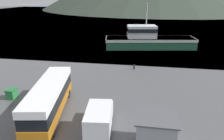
{
  "coord_description": "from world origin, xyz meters",
  "views": [
    {
      "loc": [
        6.94,
        -9.64,
        11.37
      ],
      "look_at": [
        2.36,
        17.01,
        2.0
      ],
      "focal_mm": 35.0,
      "sensor_mm": 36.0,
      "label": 1
    }
  ],
  "objects": [
    {
      "name": "water_surface",
      "position": [
        0.0,
        145.59,
        0.0
      ],
      "size": [
        240.0,
        240.0,
        0.0
      ],
      "primitive_type": "plane",
      "color": "#475B6B",
      "rests_on": "ground"
    },
    {
      "name": "mooring_bollard",
      "position": [
        4.82,
        23.8,
        0.42
      ],
      "size": [
        0.28,
        0.28,
        0.78
      ],
      "color": "black",
      "rests_on": "ground"
    },
    {
      "name": "small_boat",
      "position": [
        2.81,
        46.09,
        0.45
      ],
      "size": [
        6.22,
        2.74,
        0.91
      ],
      "rotation": [
        0.0,
        0.0,
        1.76
      ],
      "color": "black",
      "rests_on": "water_surface"
    },
    {
      "name": "fishing_boat",
      "position": [
        6.72,
        39.3,
        1.84
      ],
      "size": [
        20.34,
        8.83,
        9.84
      ],
      "rotation": [
        0.0,
        0.0,
        4.89
      ],
      "color": "#1E5138",
      "rests_on": "water_surface"
    },
    {
      "name": "storage_bin",
      "position": [
        -8.34,
        10.94,
        0.57
      ],
      "size": [
        1.01,
        1.19,
        1.12
      ],
      "color": "#287F3D",
      "rests_on": "ground"
    },
    {
      "name": "dock_kiosk",
      "position": [
        7.86,
        5.38,
        1.24
      ],
      "size": [
        3.25,
        2.79,
        2.45
      ],
      "color": "#93999E",
      "rests_on": "ground"
    },
    {
      "name": "delivery_van",
      "position": [
        3.13,
        6.17,
        1.33
      ],
      "size": [
        2.66,
        5.7,
        2.53
      ],
      "rotation": [
        0.0,
        0.0,
        0.12
      ],
      "color": "silver",
      "rests_on": "ground"
    },
    {
      "name": "tour_bus",
      "position": [
        -2.42,
        8.46,
        1.81
      ],
      "size": [
        4.33,
        10.93,
        3.21
      ],
      "rotation": [
        0.0,
        0.0,
        0.18
      ],
      "color": "#B26614",
      "rests_on": "ground"
    }
  ]
}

